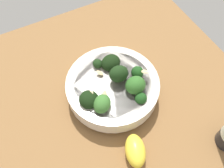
# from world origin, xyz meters

# --- Properties ---
(ground_plane) EXTENTS (0.64, 0.64, 0.05)m
(ground_plane) POSITION_xyz_m (0.00, 0.00, -0.02)
(ground_plane) COLOR brown
(bowl_of_broccoli) EXTENTS (0.21, 0.21, 0.10)m
(bowl_of_broccoli) POSITION_xyz_m (0.01, -0.00, 0.04)
(bowl_of_broccoli) COLOR silver
(bowl_of_broccoli) RESTS_ON ground_plane
(lemon_wedge) EXTENTS (0.06, 0.08, 0.04)m
(lemon_wedge) POSITION_xyz_m (0.03, 0.15, 0.02)
(lemon_wedge) COLOR yellow
(lemon_wedge) RESTS_ON ground_plane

